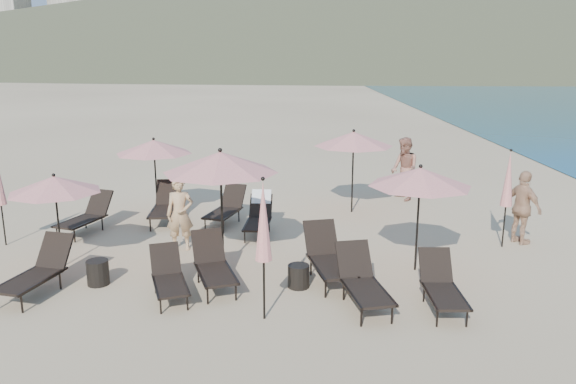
{
  "coord_description": "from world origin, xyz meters",
  "views": [
    {
      "loc": [
        -0.12,
        -9.69,
        4.32
      ],
      "look_at": [
        -0.26,
        3.5,
        1.1
      ],
      "focal_mm": 35.0,
      "sensor_mm": 36.0,
      "label": 1
    }
  ],
  "objects_px": {
    "lounger_4": "(363,281)",
    "beachgoer_c": "(523,208)",
    "lounger_2": "(213,264)",
    "umbrella_open_4": "(354,139)",
    "lounger_3": "(328,257)",
    "lounger_9": "(259,215)",
    "umbrella_open_0": "(54,184)",
    "umbrella_closed_1": "(508,179)",
    "lounger_6": "(86,215)",
    "lounger_7": "(166,205)",
    "lounger_5": "(442,285)",
    "umbrella_open_2": "(420,177)",
    "umbrella_closed_0": "(263,222)",
    "umbrella_open_3": "(154,147)",
    "beachgoer_b": "(404,169)",
    "lounger_1": "(169,276)",
    "lounger_0": "(38,270)",
    "side_table_1": "(299,276)",
    "beachgoer_a": "(180,214)",
    "side_table_0": "(98,272)",
    "lounger_8": "(226,208)",
    "umbrella_open_1": "(220,162)"
  },
  "relations": [
    {
      "from": "lounger_4",
      "to": "beachgoer_c",
      "type": "relative_size",
      "value": 1.02
    },
    {
      "from": "lounger_2",
      "to": "umbrella_open_4",
      "type": "relative_size",
      "value": 0.74
    },
    {
      "from": "lounger_3",
      "to": "lounger_9",
      "type": "bearing_deg",
      "value": 105.05
    },
    {
      "from": "umbrella_open_0",
      "to": "umbrella_closed_1",
      "type": "xyz_separation_m",
      "value": [
        9.7,
        1.35,
        -0.17
      ]
    },
    {
      "from": "lounger_6",
      "to": "beachgoer_c",
      "type": "xyz_separation_m",
      "value": [
        10.52,
        -0.75,
        0.43
      ]
    },
    {
      "from": "lounger_3",
      "to": "lounger_7",
      "type": "relative_size",
      "value": 1.04
    },
    {
      "from": "lounger_5",
      "to": "umbrella_open_2",
      "type": "relative_size",
      "value": 0.69
    },
    {
      "from": "lounger_5",
      "to": "umbrella_open_0",
      "type": "height_order",
      "value": "umbrella_open_0"
    },
    {
      "from": "lounger_4",
      "to": "beachgoer_c",
      "type": "xyz_separation_m",
      "value": [
        4.12,
        3.42,
        0.42
      ]
    },
    {
      "from": "lounger_2",
      "to": "umbrella_closed_0",
      "type": "relative_size",
      "value": 0.71
    },
    {
      "from": "umbrella_open_0",
      "to": "umbrella_open_3",
      "type": "bearing_deg",
      "value": 73.49
    },
    {
      "from": "umbrella_closed_0",
      "to": "umbrella_open_2",
      "type": "bearing_deg",
      "value": 36.71
    },
    {
      "from": "umbrella_open_3",
      "to": "lounger_6",
      "type": "bearing_deg",
      "value": -135.51
    },
    {
      "from": "lounger_5",
      "to": "beachgoer_b",
      "type": "distance_m",
      "value": 7.67
    },
    {
      "from": "lounger_1",
      "to": "lounger_9",
      "type": "xyz_separation_m",
      "value": [
        1.42,
        3.81,
        0.07
      ]
    },
    {
      "from": "beachgoer_b",
      "to": "umbrella_open_0",
      "type": "bearing_deg",
      "value": -70.55
    },
    {
      "from": "lounger_4",
      "to": "lounger_0",
      "type": "bearing_deg",
      "value": 164.79
    },
    {
      "from": "lounger_9",
      "to": "side_table_1",
      "type": "xyz_separation_m",
      "value": [
        0.96,
        -3.35,
        -0.24
      ]
    },
    {
      "from": "umbrella_open_4",
      "to": "lounger_0",
      "type": "bearing_deg",
      "value": -138.45
    },
    {
      "from": "umbrella_closed_1",
      "to": "lounger_0",
      "type": "bearing_deg",
      "value": -164.21
    },
    {
      "from": "lounger_1",
      "to": "umbrella_closed_1",
      "type": "bearing_deg",
      "value": 2.67
    },
    {
      "from": "lounger_5",
      "to": "lounger_3",
      "type": "bearing_deg",
      "value": 146.49
    },
    {
      "from": "umbrella_open_3",
      "to": "beachgoer_c",
      "type": "height_order",
      "value": "umbrella_open_3"
    },
    {
      "from": "lounger_0",
      "to": "umbrella_open_4",
      "type": "height_order",
      "value": "umbrella_open_4"
    },
    {
      "from": "lounger_7",
      "to": "umbrella_closed_0",
      "type": "bearing_deg",
      "value": -66.45
    },
    {
      "from": "umbrella_open_3",
      "to": "side_table_1",
      "type": "distance_m",
      "value": 6.38
    },
    {
      "from": "lounger_2",
      "to": "lounger_3",
      "type": "bearing_deg",
      "value": -9.52
    },
    {
      "from": "lounger_9",
      "to": "beachgoer_a",
      "type": "height_order",
      "value": "beachgoer_a"
    },
    {
      "from": "umbrella_closed_0",
      "to": "side_table_0",
      "type": "distance_m",
      "value": 3.87
    },
    {
      "from": "lounger_5",
      "to": "side_table_1",
      "type": "height_order",
      "value": "lounger_5"
    },
    {
      "from": "lounger_3",
      "to": "umbrella_open_0",
      "type": "height_order",
      "value": "umbrella_open_0"
    },
    {
      "from": "lounger_9",
      "to": "umbrella_open_3",
      "type": "distance_m",
      "value": 3.54
    },
    {
      "from": "umbrella_closed_1",
      "to": "side_table_0",
      "type": "distance_m",
      "value": 9.02
    },
    {
      "from": "lounger_8",
      "to": "umbrella_closed_0",
      "type": "distance_m",
      "value": 5.79
    },
    {
      "from": "umbrella_closed_0",
      "to": "side_table_1",
      "type": "height_order",
      "value": "umbrella_closed_0"
    },
    {
      "from": "lounger_2",
      "to": "beachgoer_c",
      "type": "height_order",
      "value": "beachgoer_c"
    },
    {
      "from": "lounger_6",
      "to": "lounger_8",
      "type": "bearing_deg",
      "value": 32.26
    },
    {
      "from": "umbrella_open_0",
      "to": "side_table_1",
      "type": "xyz_separation_m",
      "value": [
        4.96,
        -1.03,
        -1.55
      ]
    },
    {
      "from": "lounger_8",
      "to": "beachgoer_b",
      "type": "height_order",
      "value": "beachgoer_b"
    },
    {
      "from": "umbrella_open_4",
      "to": "side_table_0",
      "type": "relative_size",
      "value": 4.82
    },
    {
      "from": "side_table_1",
      "to": "beachgoer_b",
      "type": "xyz_separation_m",
      "value": [
        3.27,
        6.74,
        0.74
      ]
    },
    {
      "from": "umbrella_closed_1",
      "to": "beachgoer_c",
      "type": "bearing_deg",
      "value": 27.79
    },
    {
      "from": "lounger_0",
      "to": "umbrella_open_0",
      "type": "height_order",
      "value": "umbrella_open_0"
    },
    {
      "from": "umbrella_open_2",
      "to": "side_table_1",
      "type": "distance_m",
      "value": 3.12
    },
    {
      "from": "umbrella_open_3",
      "to": "beachgoer_b",
      "type": "height_order",
      "value": "umbrella_open_3"
    },
    {
      "from": "umbrella_open_0",
      "to": "umbrella_open_1",
      "type": "height_order",
      "value": "umbrella_open_1"
    },
    {
      "from": "lounger_6",
      "to": "umbrella_open_2",
      "type": "xyz_separation_m",
      "value": [
        7.69,
        -2.48,
        1.53
      ]
    },
    {
      "from": "lounger_6",
      "to": "umbrella_open_0",
      "type": "relative_size",
      "value": 0.88
    },
    {
      "from": "umbrella_open_0",
      "to": "beachgoer_a",
      "type": "height_order",
      "value": "umbrella_open_0"
    },
    {
      "from": "umbrella_open_0",
      "to": "lounger_4",
      "type": "bearing_deg",
      "value": -16.51
    }
  ]
}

